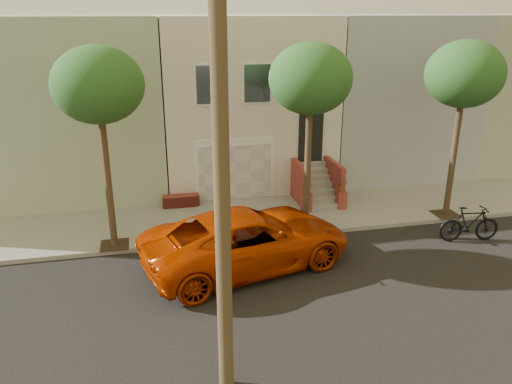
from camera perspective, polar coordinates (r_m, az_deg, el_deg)
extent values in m
plane|color=black|center=(14.38, 6.58, -11.02)|extent=(90.00, 90.00, 0.00)
cube|color=gray|center=(18.93, 1.35, -2.73)|extent=(40.00, 3.70, 0.15)
cube|color=beige|center=(23.48, -2.08, 10.80)|extent=(7.00, 8.00, 7.00)
cube|color=gray|center=(23.23, -19.04, 9.65)|extent=(6.50, 8.00, 7.00)
cube|color=#95989D|center=(25.60, 13.34, 11.05)|extent=(6.50, 8.00, 7.00)
cube|color=gray|center=(29.01, 25.21, 10.71)|extent=(6.50, 8.00, 7.00)
cube|color=white|center=(20.02, -2.41, 2.57)|extent=(3.20, 0.12, 2.50)
cube|color=beige|center=(19.99, -2.38, 2.25)|extent=(2.90, 0.06, 2.20)
cube|color=gray|center=(18.71, -1.33, -2.73)|extent=(3.20, 3.70, 0.02)
cube|color=maroon|center=(19.80, -8.48, -0.99)|extent=(1.40, 0.45, 0.44)
cube|color=black|center=(20.42, 6.20, 6.17)|extent=(1.00, 0.06, 2.00)
cube|color=#3F4751|center=(19.10, -5.25, 11.98)|extent=(1.00, 0.06, 1.40)
cube|color=white|center=(19.12, -5.26, 11.98)|extent=(1.15, 0.05, 1.55)
cube|color=#3F4751|center=(19.42, 0.14, 12.18)|extent=(1.00, 0.06, 1.40)
cube|color=white|center=(19.44, 0.13, 12.19)|extent=(1.15, 0.05, 1.55)
cube|color=#3F4751|center=(19.89, 5.32, 12.28)|extent=(1.00, 0.06, 1.40)
cube|color=white|center=(19.91, 5.31, 12.29)|extent=(1.15, 0.05, 1.55)
cube|color=gray|center=(19.50, 7.62, -1.66)|extent=(1.20, 0.28, 0.20)
cube|color=gray|center=(19.67, 7.37, -0.82)|extent=(1.20, 0.28, 0.20)
cube|color=gray|center=(19.85, 7.13, -0.01)|extent=(1.20, 0.28, 0.20)
cube|color=gray|center=(20.03, 6.89, 0.80)|extent=(1.20, 0.28, 0.20)
cube|color=gray|center=(20.22, 6.65, 1.59)|extent=(1.20, 0.28, 0.20)
cube|color=gray|center=(20.41, 6.42, 2.36)|extent=(1.20, 0.28, 0.20)
cube|color=gray|center=(20.60, 6.19, 3.12)|extent=(1.20, 0.28, 0.20)
cube|color=maroon|center=(19.79, 4.98, 0.93)|extent=(0.18, 1.96, 1.60)
cube|color=maroon|center=(20.24, 8.77, 1.20)|extent=(0.18, 1.96, 1.60)
cube|color=maroon|center=(19.16, 5.73, -1.18)|extent=(0.35, 0.35, 0.70)
imported|color=#214B1A|center=(18.96, 5.79, 0.44)|extent=(0.40, 0.35, 0.45)
cube|color=maroon|center=(19.62, 9.62, -0.85)|extent=(0.35, 0.35, 0.70)
imported|color=#214B1A|center=(19.43, 9.71, 0.74)|extent=(0.41, 0.35, 0.45)
cube|color=#2D2116|center=(17.13, -15.67, -5.76)|extent=(0.90, 0.90, 0.02)
cylinder|color=#39271A|center=(16.36, -16.34, 0.88)|extent=(0.22, 0.22, 4.20)
ellipsoid|color=#214B1A|center=(15.68, -17.43, 11.48)|extent=(2.70, 2.57, 2.29)
cube|color=#2D2116|center=(17.88, 5.60, -3.96)|extent=(0.90, 0.90, 0.02)
cylinder|color=#39271A|center=(17.14, 5.83, 2.46)|extent=(0.22, 0.22, 4.20)
ellipsoid|color=#214B1A|center=(16.49, 6.20, 12.62)|extent=(2.70, 2.57, 2.29)
cube|color=#2D2116|center=(20.19, 20.62, -2.34)|extent=(0.90, 0.90, 0.02)
cylinder|color=#39271A|center=(19.54, 21.36, 3.36)|extent=(0.22, 0.22, 4.20)
ellipsoid|color=#214B1A|center=(18.97, 22.53, 12.21)|extent=(2.70, 2.57, 2.29)
cylinder|color=#473621|center=(8.81, -3.98, 4.34)|extent=(0.30, 0.30, 10.00)
imported|color=#B12D00|center=(15.18, -0.96, -5.35)|extent=(6.88, 4.44, 1.76)
imported|color=black|center=(18.34, 22.98, -3.33)|extent=(2.11, 0.85, 1.23)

